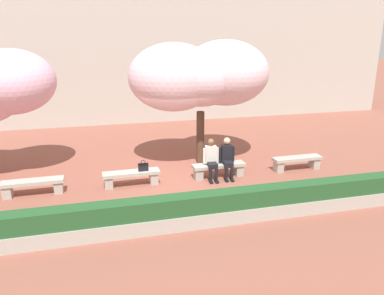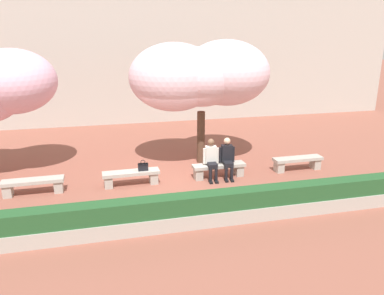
{
  "view_description": "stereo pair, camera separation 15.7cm",
  "coord_description": "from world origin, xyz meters",
  "px_view_note": "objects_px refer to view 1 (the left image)",
  "views": [
    {
      "loc": [
        -2.27,
        -10.68,
        4.39
      ],
      "look_at": [
        0.56,
        0.2,
        1.0
      ],
      "focal_mm": 35.0,
      "sensor_mm": 36.0,
      "label": 1
    },
    {
      "loc": [
        -2.12,
        -10.72,
        4.39
      ],
      "look_at": [
        0.56,
        0.2,
        1.0
      ],
      "focal_mm": 35.0,
      "sensor_mm": 36.0,
      "label": 2
    }
  ],
  "objects_px": {
    "stone_bench_near_west": "(131,176)",
    "handbag": "(143,167)",
    "cherry_tree_main": "(201,75)",
    "person_seated_left": "(211,158)",
    "stone_bench_west_end": "(33,185)",
    "stone_bench_near_east": "(297,161)",
    "person_seated_right": "(227,156)",
    "stone_bench_center": "(219,168)"
  },
  "relations": [
    {
      "from": "stone_bench_near_west",
      "to": "handbag",
      "type": "bearing_deg",
      "value": -2.51
    },
    {
      "from": "handbag",
      "to": "cherry_tree_main",
      "type": "bearing_deg",
      "value": 36.65
    },
    {
      "from": "cherry_tree_main",
      "to": "person_seated_left",
      "type": "bearing_deg",
      "value": -94.27
    },
    {
      "from": "stone_bench_near_west",
      "to": "cherry_tree_main",
      "type": "height_order",
      "value": "cherry_tree_main"
    },
    {
      "from": "stone_bench_west_end",
      "to": "stone_bench_near_west",
      "type": "relative_size",
      "value": 1.0
    },
    {
      "from": "stone_bench_near_west",
      "to": "stone_bench_near_east",
      "type": "relative_size",
      "value": 1.0
    },
    {
      "from": "stone_bench_near_east",
      "to": "cherry_tree_main",
      "type": "relative_size",
      "value": 0.35
    },
    {
      "from": "handbag",
      "to": "cherry_tree_main",
      "type": "height_order",
      "value": "cherry_tree_main"
    },
    {
      "from": "stone_bench_near_east",
      "to": "person_seated_right",
      "type": "relative_size",
      "value": 1.32
    },
    {
      "from": "stone_bench_near_west",
      "to": "cherry_tree_main",
      "type": "bearing_deg",
      "value": 32.38
    },
    {
      "from": "stone_bench_center",
      "to": "stone_bench_near_west",
      "type": "bearing_deg",
      "value": 180.0
    },
    {
      "from": "person_seated_left",
      "to": "person_seated_right",
      "type": "distance_m",
      "value": 0.53
    },
    {
      "from": "stone_bench_west_end",
      "to": "stone_bench_center",
      "type": "relative_size",
      "value": 1.0
    },
    {
      "from": "stone_bench_west_end",
      "to": "stone_bench_near_west",
      "type": "xyz_separation_m",
      "value": [
        2.78,
        0.0,
        0.0
      ]
    },
    {
      "from": "stone_bench_near_west",
      "to": "handbag",
      "type": "xyz_separation_m",
      "value": [
        0.37,
        -0.02,
        0.28
      ]
    },
    {
      "from": "handbag",
      "to": "person_seated_left",
      "type": "bearing_deg",
      "value": -0.99
    },
    {
      "from": "stone_bench_near_east",
      "to": "stone_bench_west_end",
      "type": "bearing_deg",
      "value": 180.0
    },
    {
      "from": "person_seated_left",
      "to": "cherry_tree_main",
      "type": "relative_size",
      "value": 0.27
    },
    {
      "from": "stone_bench_center",
      "to": "person_seated_right",
      "type": "bearing_deg",
      "value": -11.69
    },
    {
      "from": "stone_bench_center",
      "to": "stone_bench_near_east",
      "type": "distance_m",
      "value": 2.78
    },
    {
      "from": "stone_bench_center",
      "to": "cherry_tree_main",
      "type": "xyz_separation_m",
      "value": [
        -0.14,
        1.68,
        2.77
      ]
    },
    {
      "from": "stone_bench_near_east",
      "to": "person_seated_left",
      "type": "bearing_deg",
      "value": -179.0
    },
    {
      "from": "handbag",
      "to": "stone_bench_west_end",
      "type": "bearing_deg",
      "value": 179.71
    },
    {
      "from": "stone_bench_west_end",
      "to": "handbag",
      "type": "relative_size",
      "value": 5.04
    },
    {
      "from": "cherry_tree_main",
      "to": "stone_bench_near_west",
      "type": "bearing_deg",
      "value": -147.62
    },
    {
      "from": "person_seated_right",
      "to": "cherry_tree_main",
      "type": "height_order",
      "value": "cherry_tree_main"
    },
    {
      "from": "person_seated_right",
      "to": "cherry_tree_main",
      "type": "relative_size",
      "value": 0.27
    },
    {
      "from": "handbag",
      "to": "stone_bench_near_west",
      "type": "bearing_deg",
      "value": 177.49
    },
    {
      "from": "handbag",
      "to": "stone_bench_center",
      "type": "bearing_deg",
      "value": 0.38
    },
    {
      "from": "stone_bench_near_west",
      "to": "person_seated_left",
      "type": "bearing_deg",
      "value": -1.22
    },
    {
      "from": "stone_bench_near_west",
      "to": "stone_bench_center",
      "type": "xyz_separation_m",
      "value": [
        2.78,
        0.0,
        0.0
      ]
    },
    {
      "from": "person_seated_right",
      "to": "handbag",
      "type": "height_order",
      "value": "person_seated_right"
    },
    {
      "from": "stone_bench_west_end",
      "to": "stone_bench_near_west",
      "type": "bearing_deg",
      "value": 0.0
    },
    {
      "from": "stone_bench_near_west",
      "to": "person_seated_left",
      "type": "relative_size",
      "value": 1.32
    },
    {
      "from": "stone_bench_near_west",
      "to": "person_seated_right",
      "type": "bearing_deg",
      "value": -1.0
    },
    {
      "from": "person_seated_right",
      "to": "stone_bench_west_end",
      "type": "bearing_deg",
      "value": 179.48
    },
    {
      "from": "stone_bench_west_end",
      "to": "stone_bench_near_east",
      "type": "distance_m",
      "value": 8.35
    },
    {
      "from": "stone_bench_near_east",
      "to": "cherry_tree_main",
      "type": "bearing_deg",
      "value": 150.2
    },
    {
      "from": "stone_bench_center",
      "to": "cherry_tree_main",
      "type": "distance_m",
      "value": 3.24
    },
    {
      "from": "stone_bench_near_east",
      "to": "cherry_tree_main",
      "type": "height_order",
      "value": "cherry_tree_main"
    },
    {
      "from": "stone_bench_west_end",
      "to": "cherry_tree_main",
      "type": "xyz_separation_m",
      "value": [
        5.42,
        1.68,
        2.77
      ]
    },
    {
      "from": "person_seated_right",
      "to": "handbag",
      "type": "distance_m",
      "value": 2.67
    }
  ]
}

